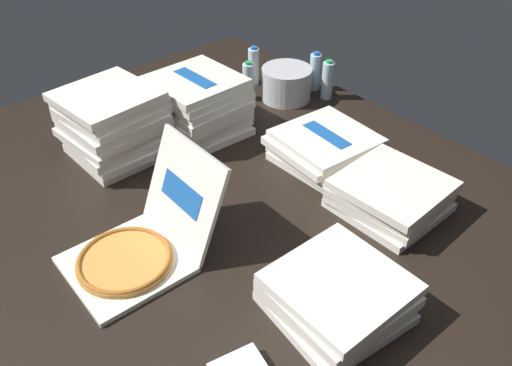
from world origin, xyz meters
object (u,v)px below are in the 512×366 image
(water_bottle_0, at_px, (327,80))
(ice_bucket, at_px, (286,84))
(pizza_stack_left_near, at_px, (337,295))
(water_bottle_3, at_px, (248,82))
(pizza_stack_center_near, at_px, (114,124))
(pizza_stack_right_mid, at_px, (324,148))
(water_bottle_1, at_px, (254,66))
(water_bottle_2, at_px, (315,72))
(open_pizza_box, at_px, (140,244))
(pizza_stack_right_near, at_px, (198,106))
(pizza_stack_left_mid, at_px, (391,194))

(water_bottle_0, bearing_deg, ice_bucket, -128.83)
(pizza_stack_left_near, bearing_deg, water_bottle_3, 151.97)
(pizza_stack_center_near, height_order, ice_bucket, pizza_stack_center_near)
(pizza_stack_right_mid, bearing_deg, water_bottle_1, 162.19)
(pizza_stack_left_near, xyz_separation_m, water_bottle_2, (-1.21, 1.10, 0.04))
(ice_bucket, bearing_deg, water_bottle_1, -176.09)
(pizza_stack_left_near, height_order, water_bottle_1, water_bottle_1)
(open_pizza_box, height_order, pizza_stack_left_near, open_pizza_box)
(pizza_stack_right_mid, height_order, water_bottle_0, water_bottle_0)
(water_bottle_1, bearing_deg, pizza_stack_right_near, -66.10)
(open_pizza_box, xyz_separation_m, pizza_stack_right_mid, (-0.02, 0.98, 0.00))
(pizza_stack_left_near, distance_m, pizza_stack_right_mid, 0.89)
(open_pizza_box, bearing_deg, ice_bucket, 115.23)
(pizza_stack_center_near, bearing_deg, pizza_stack_right_mid, 46.70)
(pizza_stack_left_mid, bearing_deg, pizza_stack_center_near, -148.34)
(pizza_stack_center_near, height_order, water_bottle_2, pizza_stack_center_near)
(open_pizza_box, distance_m, water_bottle_0, 1.52)
(pizza_stack_left_near, xyz_separation_m, ice_bucket, (-1.23, 0.89, 0.02))
(open_pizza_box, distance_m, ice_bucket, 1.41)
(pizza_stack_left_near, distance_m, pizza_stack_center_near, 1.33)
(open_pizza_box, bearing_deg, pizza_stack_left_near, 30.86)
(ice_bucket, height_order, water_bottle_0, water_bottle_0)
(water_bottle_1, bearing_deg, ice_bucket, 3.91)
(pizza_stack_left_mid, distance_m, water_bottle_1, 1.30)
(ice_bucket, relative_size, water_bottle_0, 1.23)
(open_pizza_box, bearing_deg, pizza_stack_right_mid, 91.11)
(pizza_stack_left_mid, bearing_deg, water_bottle_2, 151.48)
(pizza_stack_right_mid, bearing_deg, ice_bucket, 153.46)
(pizza_stack_right_mid, bearing_deg, water_bottle_3, 170.48)
(pizza_stack_right_near, relative_size, water_bottle_3, 1.95)
(ice_bucket, distance_m, water_bottle_0, 0.23)
(pizza_stack_left_mid, bearing_deg, water_bottle_1, 166.20)
(pizza_stack_left_mid, height_order, water_bottle_2, water_bottle_2)
(pizza_stack_left_mid, distance_m, pizza_stack_right_mid, 0.42)
(pizza_stack_center_near, height_order, water_bottle_1, pizza_stack_center_near)
(water_bottle_3, bearing_deg, pizza_stack_left_mid, -7.97)
(pizza_stack_right_near, bearing_deg, pizza_stack_left_near, -14.09)
(pizza_stack_right_near, relative_size, water_bottle_1, 1.95)
(pizza_stack_left_near, relative_size, pizza_stack_left_mid, 0.98)
(pizza_stack_right_mid, distance_m, ice_bucket, 0.65)
(pizza_stack_left_mid, relative_size, pizza_stack_center_near, 0.97)
(pizza_stack_left_near, xyz_separation_m, water_bottle_0, (-1.09, 1.07, 0.04))
(pizza_stack_right_near, height_order, pizza_stack_left_mid, pizza_stack_right_near)
(ice_bucket, bearing_deg, pizza_stack_center_near, -95.20)
(ice_bucket, relative_size, water_bottle_1, 1.23)
(pizza_stack_center_near, bearing_deg, water_bottle_1, 100.05)
(water_bottle_3, bearing_deg, water_bottle_1, 132.46)
(ice_bucket, bearing_deg, pizza_stack_left_near, -35.97)
(water_bottle_2, relative_size, water_bottle_3, 1.00)
(water_bottle_2, bearing_deg, water_bottle_0, -11.61)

